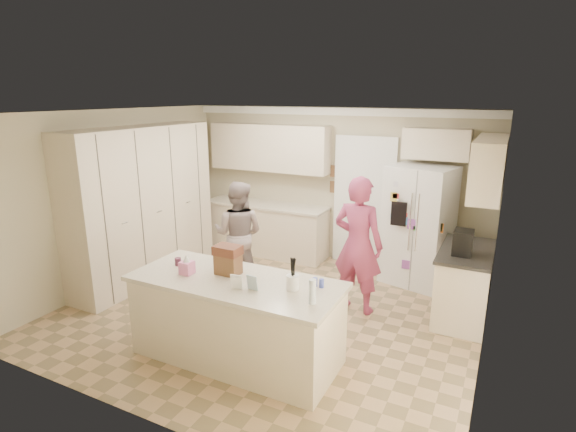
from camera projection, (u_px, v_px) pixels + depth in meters
The scene contains 41 objects.
floor at pixel (270, 312), 6.00m from camera, with size 5.20×4.60×0.02m, color tan.
ceiling at pixel (267, 111), 5.31m from camera, with size 5.20×4.60×0.02m, color white.
wall_back at pixel (334, 185), 7.65m from camera, with size 5.20×0.02×2.60m, color #BEB493.
wall_front at pixel (132, 286), 3.66m from camera, with size 5.20×0.02×2.60m, color #BEB493.
wall_left at pixel (117, 197), 6.78m from camera, with size 0.02×4.60×2.60m, color #BEB493.
wall_right at pixel (495, 249), 4.53m from camera, with size 0.02×4.60×2.60m, color #BEB493.
crown_back at pixel (335, 111), 7.28m from camera, with size 5.20×0.08×0.12m, color white.
pantry_bank at pixel (143, 205), 6.85m from camera, with size 0.60×2.60×2.35m, color beige.
back_base_cab at pixel (267, 229), 8.10m from camera, with size 2.20×0.60×0.88m, color beige.
back_countertop at pixel (266, 205), 7.97m from camera, with size 2.24×0.63×0.04m, color beige.
back_upper_cab at pixel (269, 148), 7.83m from camera, with size 2.20×0.35×0.80m, color beige.
doorway_opening at pixel (364, 203), 7.45m from camera, with size 0.90×0.06×2.10m, color black.
doorway_casing at pixel (363, 204), 7.42m from camera, with size 1.02×0.03×2.22m, color white.
wall_frame_upper at pixel (335, 171), 7.54m from camera, with size 0.15×0.02×0.20m, color brown.
wall_frame_lower at pixel (334, 187), 7.61m from camera, with size 0.15×0.02×0.20m, color brown.
refrigerator at pixel (418, 226), 6.71m from camera, with size 0.90×0.70×1.80m, color white.
fridge_seam at pixel (413, 232), 6.40m from camera, with size 0.01×0.02×1.78m, color gray.
fridge_dispenser at pixel (399, 214), 6.42m from camera, with size 0.22×0.03×0.35m, color black.
fridge_handle_l at pixel (410, 222), 6.37m from camera, with size 0.02×0.02×0.85m, color silver.
fridge_handle_r at pixel (417, 223), 6.33m from camera, with size 0.02×0.02×0.85m, color silver.
over_fridge_cab at pixel (437, 144), 6.57m from camera, with size 0.95×0.35×0.45m, color beige.
right_base_cab at pixel (464, 285), 5.76m from camera, with size 0.60×1.20×0.88m, color beige.
right_countertop at pixel (467, 251), 5.64m from camera, with size 0.63×1.24×0.04m, color #2D2B28.
right_upper_cab at pixel (489, 167), 5.48m from camera, with size 0.35×1.50×0.70m, color beige.
coffee_maker at pixel (463, 242), 5.44m from camera, with size 0.22×0.28×0.30m, color black.
island_base at pixel (237, 321), 4.85m from camera, with size 2.20×0.90×0.88m, color beige.
island_top at pixel (235, 282), 4.73m from camera, with size 2.28×0.96×0.05m, color beige.
utensil_crock at pixel (293, 282), 4.46m from camera, with size 0.13×0.13×0.15m, color white.
tissue_box at pixel (187, 268), 4.85m from camera, with size 0.13×0.13×0.14m, color pink.
tissue_plume at pixel (186, 258), 4.82m from camera, with size 0.08×0.08×0.08m, color white.
dollhouse_body at pixel (228, 264), 4.84m from camera, with size 0.26×0.18×0.22m, color brown.
dollhouse_roof at pixel (228, 250), 4.80m from camera, with size 0.28×0.20×0.10m, color #592D1E.
jam_jar at pixel (178, 262), 5.09m from camera, with size 0.07×0.07×0.09m, color #59263F.
greeting_card_a at pixel (237, 282), 4.46m from camera, with size 0.12×0.01×0.16m, color white.
greeting_card_b at pixel (252, 283), 4.44m from camera, with size 0.12×0.01×0.16m, color silver.
water_bottle at pixel (312, 292), 4.15m from camera, with size 0.07×0.07×0.24m, color silver.
shaker_salt at pixel (315, 282), 4.54m from camera, with size 0.05×0.05×0.09m, color #3D4DB8.
shaker_pepper at pixel (322, 283), 4.51m from camera, with size 0.05×0.05×0.09m, color #3D4DB8.
teen_boy at pixel (238, 234), 6.67m from camera, with size 0.77×0.60×1.59m, color gray.
teen_girl at pixel (358, 245), 5.82m from camera, with size 0.67×0.44×1.83m, color #9D3860.
fridge_magnets at pixel (413, 232), 6.40m from camera, with size 0.76×0.02×1.44m, color tan, non-canonical shape.
Camera 1 is at (2.65, -4.77, 2.82)m, focal length 28.00 mm.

